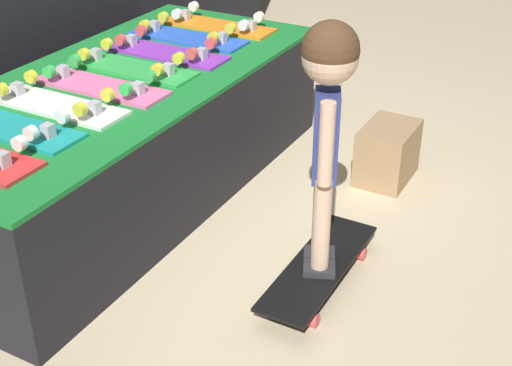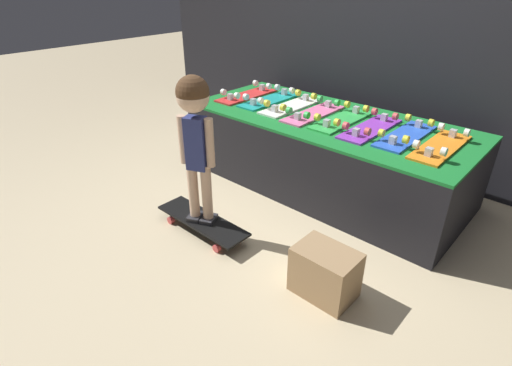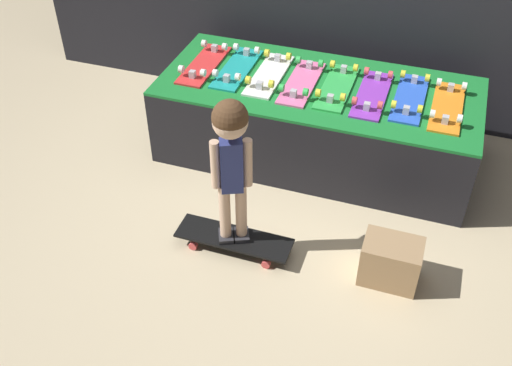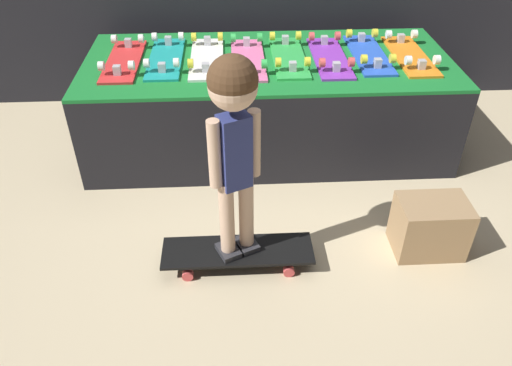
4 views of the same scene
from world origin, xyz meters
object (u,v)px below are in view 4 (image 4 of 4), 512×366
Objects in this scene: child at (234,125)px; storage_box at (430,226)px; skateboard_pink_on_rack at (248,58)px; skateboard_on_floor at (238,252)px; skateboard_red_on_rack at (124,59)px; skateboard_orange_on_rack at (410,54)px; skateboard_purple_on_rack at (330,56)px; skateboard_green_on_rack at (289,56)px; skateboard_white_on_rack at (207,57)px; skateboard_teal_on_rack at (166,57)px; skateboard_blue_on_rack at (369,53)px.

child is 1.12m from storage_box.
skateboard_pink_on_rack is 0.87× the size of skateboard_on_floor.
skateboard_orange_on_rack is (1.70, -0.01, 0.00)m from skateboard_red_on_rack.
child is at bearing -118.22° from skateboard_purple_on_rack.
child is at bearing -107.15° from skateboard_green_on_rack.
storage_box is at bearing -97.50° from skateboard_orange_on_rack.
storage_box is (0.35, -1.03, -0.45)m from skateboard_purple_on_rack.
skateboard_red_on_rack reaches higher than storage_box.
skateboard_white_on_rack is at bearing 178.82° from skateboard_green_on_rack.
skateboard_red_on_rack is 1.00× the size of skateboard_purple_on_rack.
skateboard_teal_on_rack is 1.21m from skateboard_blue_on_rack.
skateboard_green_on_rack is at bearing 179.00° from skateboard_orange_on_rack.
skateboard_green_on_rack is at bearing -1.97° from skateboard_teal_on_rack.
skateboard_red_on_rack is 1.00× the size of skateboard_pink_on_rack.
skateboard_orange_on_rack is at bearing -1.07° from skateboard_white_on_rack.
skateboard_blue_on_rack is 1.49m from skateboard_on_floor.
skateboard_pink_on_rack is at bearing -177.18° from skateboard_blue_on_rack.
skateboard_pink_on_rack reaches higher than skateboard_on_floor.
skateboard_purple_on_rack is 1.25m from child.
skateboard_pink_on_rack and skateboard_blue_on_rack have the same top height.
skateboard_on_floor is at bearing 102.78° from child.
skateboard_pink_on_rack is at bearing 84.82° from skateboard_on_floor.
skateboard_blue_on_rack is at bearing 2.82° from skateboard_pink_on_rack.
skateboard_pink_on_rack is at bearing -179.71° from skateboard_orange_on_rack.
skateboard_blue_on_rack reaches higher than storage_box.
skateboard_blue_on_rack is at bearing 8.53° from skateboard_purple_on_rack.
skateboard_teal_on_rack is 1.87× the size of storage_box.
skateboard_on_floor is 2.16× the size of storage_box.
child reaches higher than skateboard_purple_on_rack.
skateboard_purple_on_rack is 0.48m from skateboard_orange_on_rack.
skateboard_purple_on_rack is 1.00× the size of skateboard_orange_on_rack.
skateboard_green_on_rack is 0.73m from skateboard_orange_on_rack.
skateboard_pink_on_rack is 1.00× the size of skateboard_purple_on_rack.
child is at bearing -134.36° from skateboard_orange_on_rack.
skateboard_teal_on_rack is (0.24, 0.02, 0.00)m from skateboard_red_on_rack.
skateboard_orange_on_rack reaches higher than skateboard_on_floor.
storage_box is at bearing -50.98° from skateboard_pink_on_rack.
child is at bearing -82.66° from skateboard_white_on_rack.
skateboard_on_floor is at bearing -95.18° from skateboard_pink_on_rack.
skateboard_blue_on_rack and skateboard_orange_on_rack have the same top height.
skateboard_white_on_rack is 1.57m from storage_box.
skateboard_teal_on_rack is 0.64× the size of child.
skateboard_purple_on_rack is at bearing 37.69° from child.
skateboard_red_on_rack is 1.00× the size of skateboard_blue_on_rack.
skateboard_pink_on_rack is 0.97m from skateboard_orange_on_rack.
skateboard_purple_on_rack is (0.97, -0.04, 0.00)m from skateboard_teal_on_rack.
skateboard_blue_on_rack is at bearing 0.49° from skateboard_white_on_rack.
skateboard_pink_on_rack is (0.24, -0.03, 0.00)m from skateboard_white_on_rack.
child is at bearing -95.18° from skateboard_pink_on_rack.
skateboard_teal_on_rack is at bearing 84.78° from child.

